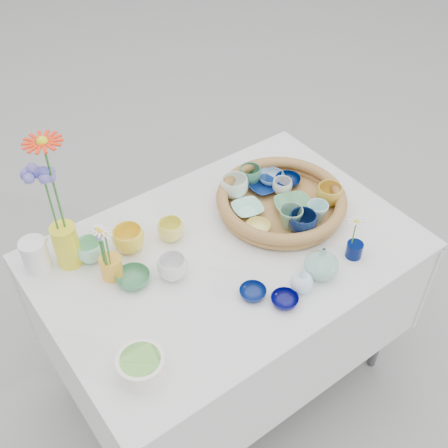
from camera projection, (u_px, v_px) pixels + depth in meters
ground at (227, 372)px, 2.44m from camera, size 80.00×80.00×0.00m
display_table at (227, 372)px, 2.44m from camera, size 1.26×0.86×0.77m
wicker_tray at (281, 202)px, 2.04m from camera, size 0.47×0.47×0.08m
tray_ceramic_0 at (264, 187)px, 2.11m from camera, size 0.12×0.12×0.03m
tray_ceramic_1 at (288, 181)px, 2.13m from camera, size 0.11×0.11×0.03m
tray_ceramic_2 at (329, 195)px, 2.04m from camera, size 0.10×0.10×0.08m
tray_ceramic_3 at (294, 207)px, 2.02m from camera, size 0.18×0.18×0.03m
tray_ceramic_4 at (290, 218)px, 1.95m from camera, size 0.11×0.11×0.08m
tray_ceramic_5 at (247, 209)px, 2.02m from camera, size 0.13×0.13×0.03m
tray_ceramic_6 at (234, 187)px, 2.07m from camera, size 0.12×0.12×0.08m
tray_ceramic_7 at (282, 187)px, 2.09m from camera, size 0.08×0.08×0.06m
tray_ceramic_8 at (271, 178)px, 2.15m from camera, size 0.13×0.13×0.03m
tray_ceramic_9 at (303, 223)px, 1.93m from camera, size 0.11×0.11×0.08m
tray_ceramic_10 at (258, 228)px, 1.95m from camera, size 0.11×0.11×0.03m
tray_ceramic_11 at (317, 212)px, 1.97m from camera, size 0.10×0.10×0.07m
tray_ceramic_12 at (250, 175)px, 2.13m from camera, size 0.10×0.10×0.07m
loose_ceramic_0 at (128, 240)px, 1.89m from camera, size 0.14×0.14×0.09m
loose_ceramic_1 at (171, 230)px, 1.93m from camera, size 0.09×0.09×0.07m
loose_ceramic_2 at (133, 278)px, 1.80m from camera, size 0.13×0.13×0.03m
loose_ceramic_3 at (172, 268)px, 1.80m from camera, size 0.13×0.13×0.08m
loose_ceramic_4 at (253, 293)px, 1.76m from camera, size 0.11×0.11×0.03m
loose_ceramic_5 at (90, 251)px, 1.86m from camera, size 0.10×0.10×0.08m
loose_ceramic_6 at (285, 300)px, 1.74m from camera, size 0.10×0.10×0.03m
fluted_bowl at (141, 366)px, 1.54m from camera, size 0.18×0.18×0.07m
bud_vase_paleblue at (302, 278)px, 1.75m from camera, size 0.09×0.09×0.11m
bud_vase_seafoam at (322, 262)px, 1.79m from camera, size 0.13×0.13×0.12m
bud_vase_cobalt at (354, 250)px, 1.88m from camera, size 0.07×0.07×0.06m
single_daisy at (354, 233)px, 1.82m from camera, size 0.07×0.07×0.12m
tall_vase_yellow at (67, 245)px, 1.82m from camera, size 0.11×0.11×0.16m
gerbera at (54, 187)px, 1.66m from camera, size 0.16×0.16×0.34m
hydrangea at (51, 203)px, 1.69m from camera, size 0.10×0.10×0.29m
white_pitcher at (35, 255)px, 1.82m from camera, size 0.12×0.09×0.12m
daisy_cup at (111, 267)px, 1.80m from camera, size 0.09×0.09×0.08m
daisy_posy at (105, 244)px, 1.72m from camera, size 0.10×0.10×0.15m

